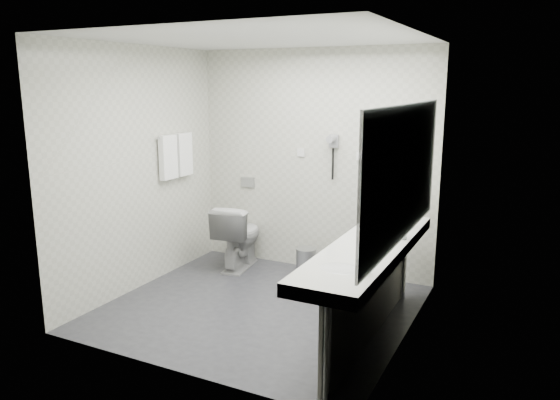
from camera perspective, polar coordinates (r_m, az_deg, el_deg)
The scene contains 30 objects.
floor at distance 5.27m, azimuth -2.23°, elevation -11.39°, with size 2.80×2.80×0.00m, color #2D2D33.
ceiling at distance 4.84m, azimuth -2.49°, elevation 16.85°, with size 2.80×2.80×0.00m, color silver.
wall_back at distance 6.06m, azimuth 3.59°, elevation 4.07°, with size 2.80×2.80×0.00m, color beige.
wall_front at distance 3.84m, azimuth -11.74°, elevation -1.02°, with size 2.80×2.80×0.00m, color beige.
wall_left at distance 5.70m, azimuth -14.81°, elevation 3.16°, with size 2.60×2.60×0.00m, color beige.
wall_right at distance 4.41m, azimuth 13.80°, elevation 0.61°, with size 2.60×2.60×0.00m, color beige.
vanity_counter at distance 4.40m, azimuth 9.41°, elevation -5.27°, with size 0.55×2.20×0.10m, color silver.
vanity_panel at distance 4.54m, azimuth 9.53°, elevation -10.43°, with size 0.03×2.15×0.75m, color gray.
vanity_post_near at distance 3.64m, azimuth 4.97°, elevation -16.34°, with size 0.06×0.06×0.75m, color silver.
vanity_post_far at distance 5.48m, azimuth 13.06°, elevation -6.56°, with size 0.06×0.06×0.75m, color silver.
mirror at distance 4.19m, azimuth 13.13°, elevation 2.81°, with size 0.02×2.20×1.05m, color #B2BCC6.
basin_near at distance 3.81m, azimuth 6.50°, elevation -7.48°, with size 0.40×0.31×0.05m, color silver.
basin_far at distance 4.99m, azimuth 11.64°, elevation -2.82°, with size 0.40×0.31×0.05m, color silver.
faucet_near at distance 3.72m, azimuth 9.38°, elevation -6.58°, with size 0.04×0.04×0.15m, color silver.
faucet_far at distance 4.93m, azimuth 13.88°, elevation -2.05°, with size 0.04×0.04×0.15m, color silver.
soap_bottle_a at distance 4.45m, azimuth 11.36°, elevation -3.69°, with size 0.05×0.05×0.12m, color silver.
glass_left at distance 4.56m, azimuth 13.02°, elevation -3.43°, with size 0.06×0.06×0.11m, color silver.
glass_right at distance 4.63m, azimuth 12.70°, elevation -3.13°, with size 0.07×0.07×0.12m, color silver.
toilet at distance 6.26m, azimuth -4.43°, elevation -3.82°, with size 0.43×0.75×0.76m, color silver.
flush_plate at distance 6.47m, azimuth -3.45°, elevation 1.91°, with size 0.18×0.02×0.12m, color #B2B5BA.
pedal_bin at distance 6.00m, azimuth 2.80°, elevation -6.75°, with size 0.23×0.23×0.32m, color #B2B5BA.
bin_lid at distance 5.95m, azimuth 2.81°, elevation -5.25°, with size 0.23×0.23×0.01m, color #B2B5BA.
towel_rail at distance 6.05m, azimuth -11.17°, elevation 6.72°, with size 0.02×0.02×0.62m, color silver.
towel_near at distance 5.96m, azimuth -11.83°, elevation 4.48°, with size 0.07×0.24×0.48m, color white.
towel_far at distance 6.18m, azimuth -10.22°, elevation 4.82°, with size 0.07×0.24×0.48m, color white.
dryer_cradle at distance 5.91m, azimuth 5.76°, elevation 6.27°, with size 0.10×0.04×0.14m, color gray.
dryer_barrel at distance 5.84m, azimuth 5.52°, elevation 6.50°, with size 0.08×0.08×0.14m, color gray.
dryer_cord at distance 5.92m, azimuth 5.65°, elevation 3.85°, with size 0.02×0.02×0.35m, color black.
switch_plate_a at distance 6.09m, azimuth 2.25°, elevation 5.09°, with size 0.09×0.02×0.09m, color silver.
switch_plate_b at distance 5.84m, azimuth 8.55°, elevation 4.65°, with size 0.09×0.02×0.09m, color silver.
Camera 1 is at (2.33, -4.22, 2.12)m, focal length 34.31 mm.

